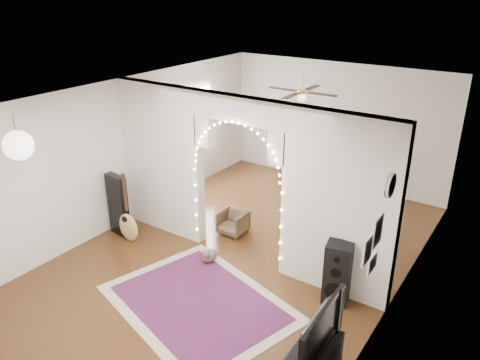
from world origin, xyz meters
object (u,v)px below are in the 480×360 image
Objects in this scene: dining_table at (321,200)px; dining_chair_left at (233,222)px; dining_chair_right at (311,231)px; acoustic_guitar at (127,217)px; bookcase at (330,157)px; floor_speaker at (338,273)px.

dining_table is 2.59× the size of dining_chair_left.
dining_chair_left is at bearing -149.36° from dining_table.
dining_chair_right is (1.33, 0.46, 0.03)m from dining_chair_left.
bookcase reaches higher than acoustic_guitar.
floor_speaker is at bearing -57.47° from bookcase.
dining_table is at bearing 33.66° from acoustic_guitar.
dining_chair_right is at bearing 117.42° from floor_speaker.
floor_speaker is (3.71, 0.46, -0.01)m from acoustic_guitar.
bookcase is 3.05m from dining_chair_left.
floor_speaker is 1.95m from dining_table.
acoustic_guitar is at bearing 175.67° from floor_speaker.
acoustic_guitar is at bearing -144.24° from dining_table.
dining_chair_left is (-1.31, -0.85, -0.46)m from dining_table.
bookcase is 2.66m from dining_chair_right.
floor_speaker is at bearing -65.54° from dining_chair_right.
dining_chair_left is at bearing 37.98° from acoustic_guitar.
floor_speaker is 4.17m from bookcase.
dining_chair_right is at bearing 19.02° from dining_chair_left.
bookcase reaches higher than dining_chair_right.
acoustic_guitar reaches higher than dining_chair_left.
dining_chair_left is at bearing -175.22° from dining_chair_right.
dining_chair_right is (-1.01, 1.25, -0.22)m from floor_speaker.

